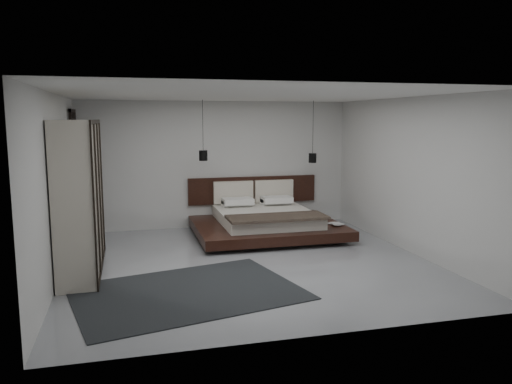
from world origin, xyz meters
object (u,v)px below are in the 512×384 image
object	(u,v)px
lattice_screen	(76,175)
pendant_left	(203,155)
wardrobe	(80,196)
pendant_right	(313,158)
bed	(265,221)
rug	(187,292)

from	to	relation	value
lattice_screen	pendant_left	distance (m)	2.57
wardrobe	lattice_screen	bearing A→B (deg)	96.67
pendant_left	pendant_right	world-z (taller)	same
bed	wardrobe	world-z (taller)	wardrobe
bed	pendant_left	xyz separation A→B (m)	(-1.22, 0.48, 1.36)
lattice_screen	bed	size ratio (longest dim) A/B	0.88
lattice_screen	rug	bearing A→B (deg)	-64.50
lattice_screen	pendant_left	size ratio (longest dim) A/B	2.07
rug	bed	bearing A→B (deg)	57.19
pendant_right	rug	bearing A→B (deg)	-131.85
pendant_left	wardrobe	bearing A→B (deg)	-137.70
lattice_screen	wardrobe	xyz separation A→B (m)	(0.25, -2.15, -0.10)
bed	wardrobe	bearing A→B (deg)	-155.43
pendant_left	wardrobe	distance (m)	3.14
pendant_left	pendant_right	xyz separation A→B (m)	(2.43, -0.00, -0.10)
pendant_right	pendant_left	bearing A→B (deg)	180.00
lattice_screen	bed	xyz separation A→B (m)	(3.76, -0.55, -1.00)
lattice_screen	wardrobe	size ratio (longest dim) A/B	1.06
rug	pendant_right	bearing A→B (deg)	48.15
lattice_screen	wardrobe	distance (m)	2.17
bed	lattice_screen	bearing A→B (deg)	171.70
wardrobe	rug	bearing A→B (deg)	-45.34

